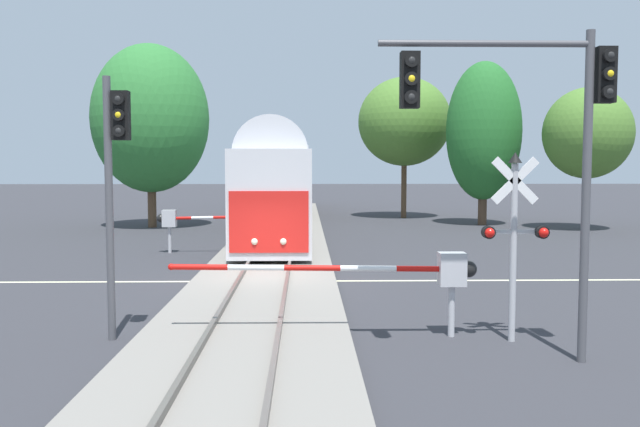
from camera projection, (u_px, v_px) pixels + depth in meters
ground_plane at (265, 281)px, 20.89m from camera, size 220.00×220.00×0.00m
road_centre_stripe at (265, 281)px, 20.89m from camera, size 44.00×0.20×0.01m
railway_track at (265, 278)px, 20.89m from camera, size 4.40×80.00×0.32m
commuter_train at (285, 179)px, 41.69m from camera, size 3.04×40.77×5.16m
crossing_gate_near at (414, 272)px, 14.05m from camera, size 6.52×0.40×1.80m
crossing_signal_mast at (514, 227)px, 13.58m from camera, size 1.36×0.44×3.91m
crossing_gate_far at (181, 220)px, 27.53m from camera, size 5.14×0.40×1.80m
traffic_signal_median at (115, 165)px, 13.61m from camera, size 0.53×0.38×5.46m
traffic_signal_near_right at (532, 114)px, 11.94m from camera, size 4.27×0.38×6.07m
elm_centre_background at (404, 122)px, 45.73m from camera, size 6.37×6.37×9.70m
maple_right_background at (588, 133)px, 37.01m from camera, size 4.88×4.88×7.98m
oak_far_right at (484, 131)px, 40.27m from camera, size 4.52×4.52×9.92m
oak_behind_train at (150, 119)px, 38.71m from camera, size 6.78×6.78×10.68m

